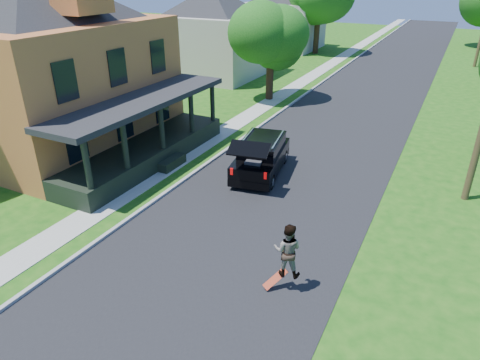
% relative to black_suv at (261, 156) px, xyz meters
% --- Properties ---
extents(ground, '(140.00, 140.00, 0.00)m').
position_rel_black_suv_xyz_m(ground, '(1.40, -7.32, -0.82)').
color(ground, '#175110').
rests_on(ground, ground).
extents(street, '(8.00, 120.00, 0.02)m').
position_rel_black_suv_xyz_m(street, '(1.40, 12.68, -0.82)').
color(street, black).
rests_on(street, ground).
extents(curb, '(0.15, 120.00, 0.12)m').
position_rel_black_suv_xyz_m(curb, '(-2.65, 12.68, -0.82)').
color(curb, '#9A9A95').
rests_on(curb, ground).
extents(sidewalk, '(1.30, 120.00, 0.03)m').
position_rel_black_suv_xyz_m(sidewalk, '(-4.20, 12.68, -0.82)').
color(sidewalk, '#9A9A92').
rests_on(sidewalk, ground).
extents(front_walk, '(6.50, 1.20, 0.03)m').
position_rel_black_suv_xyz_m(front_walk, '(-8.10, -1.32, -0.82)').
color(front_walk, '#9A9A92').
rests_on(front_walk, ground).
extents(main_house, '(15.56, 15.56, 10.10)m').
position_rel_black_suv_xyz_m(main_house, '(-11.40, -1.32, 4.10)').
color(main_house, '#BE6D37').
rests_on(main_house, ground).
extents(neighbor_house_mid, '(12.78, 12.78, 8.30)m').
position_rel_black_suv_xyz_m(neighbor_house_mid, '(-12.10, 16.68, 3.37)').
color(neighbor_house_mid, beige).
rests_on(neighbor_house_mid, ground).
extents(neighbor_house_far, '(12.78, 12.78, 8.30)m').
position_rel_black_suv_xyz_m(neighbor_house_far, '(-12.10, 32.68, 3.37)').
color(neighbor_house_far, beige).
rests_on(neighbor_house_far, ground).
extents(black_suv, '(2.50, 4.85, 2.16)m').
position_rel_black_suv_xyz_m(black_suv, '(0.00, 0.00, 0.00)').
color(black_suv, black).
rests_on(black_suv, ground).
extents(skateboarder, '(0.91, 0.77, 1.64)m').
position_rel_black_suv_xyz_m(skateboarder, '(3.90, -6.84, 0.51)').
color(skateboarder, black).
rests_on(skateboarder, ground).
extents(skateboard, '(0.62, 0.59, 0.59)m').
position_rel_black_suv_xyz_m(skateboard, '(3.64, -7.00, -0.49)').
color(skateboard, '#AE2B0E').
rests_on(skateboard, ground).
extents(tree_left_mid, '(5.06, 5.16, 6.89)m').
position_rel_black_suv_xyz_m(tree_left_mid, '(-4.63, 11.63, 3.70)').
color(tree_left_mid, black).
rests_on(tree_left_mid, ground).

